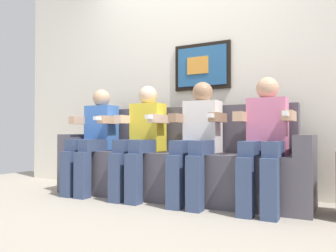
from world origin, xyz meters
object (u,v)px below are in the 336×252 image
(person_leftmost, at_px, (94,136))
(person_left_center, at_px, (142,136))
(person_rightmost, at_px, (265,137))
(person_right_center, at_px, (198,136))
(couch, at_px, (176,166))

(person_leftmost, height_order, person_left_center, same)
(person_left_center, relative_size, person_rightmost, 1.00)
(person_left_center, bearing_deg, person_rightmost, 0.00)
(person_left_center, bearing_deg, person_right_center, 0.00)
(person_leftmost, relative_size, person_left_center, 1.00)
(couch, distance_m, person_left_center, 0.45)
(person_leftmost, distance_m, person_rightmost, 1.78)
(person_rightmost, bearing_deg, couch, 169.25)
(couch, xyz_separation_m, person_left_center, (-0.30, -0.17, 0.29))
(person_right_center, bearing_deg, person_rightmost, 0.00)
(person_left_center, distance_m, person_rightmost, 1.18)
(couch, height_order, person_right_center, person_right_center)
(couch, xyz_separation_m, person_rightmost, (0.89, -0.17, 0.29))
(person_left_center, relative_size, person_right_center, 1.00)
(person_left_center, bearing_deg, person_leftmost, 180.00)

